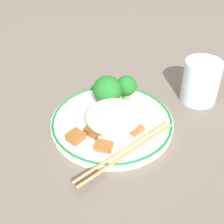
{
  "coord_description": "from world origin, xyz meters",
  "views": [
    {
      "loc": [
        0.08,
        0.44,
        0.39
      ],
      "look_at": [
        0.0,
        0.0,
        0.03
      ],
      "focal_mm": 50.0,
      "sensor_mm": 36.0,
      "label": 1
    }
  ],
  "objects_px": {
    "plate": "(112,122)",
    "drinking_glass": "(201,81)",
    "chopsticks": "(126,151)",
    "broccoli_back_left": "(127,86)",
    "broccoli_back_center": "(110,90)"
  },
  "relations": [
    {
      "from": "broccoli_back_left",
      "to": "drinking_glass",
      "type": "height_order",
      "value": "drinking_glass"
    },
    {
      "from": "plate",
      "to": "drinking_glass",
      "type": "bearing_deg",
      "value": -164.58
    },
    {
      "from": "plate",
      "to": "broccoli_back_center",
      "type": "bearing_deg",
      "value": -94.56
    },
    {
      "from": "plate",
      "to": "chopsticks",
      "type": "bearing_deg",
      "value": 96.15
    },
    {
      "from": "broccoli_back_left",
      "to": "drinking_glass",
      "type": "xyz_separation_m",
      "value": [
        -0.15,
        0.01,
        0.0
      ]
    },
    {
      "from": "plate",
      "to": "broccoli_back_left",
      "type": "height_order",
      "value": "broccoli_back_left"
    },
    {
      "from": "drinking_glass",
      "to": "plate",
      "type": "bearing_deg",
      "value": 15.42
    },
    {
      "from": "plate",
      "to": "drinking_glass",
      "type": "xyz_separation_m",
      "value": [
        -0.19,
        -0.05,
        0.04
      ]
    },
    {
      "from": "broccoli_back_center",
      "to": "drinking_glass",
      "type": "distance_m",
      "value": 0.19
    },
    {
      "from": "chopsticks",
      "to": "broccoli_back_left",
      "type": "bearing_deg",
      "value": -101.73
    },
    {
      "from": "broccoli_back_center",
      "to": "chopsticks",
      "type": "relative_size",
      "value": 0.33
    },
    {
      "from": "broccoli_back_center",
      "to": "broccoli_back_left",
      "type": "bearing_deg",
      "value": -161.94
    },
    {
      "from": "broccoli_back_center",
      "to": "chopsticks",
      "type": "height_order",
      "value": "broccoli_back_center"
    },
    {
      "from": "chopsticks",
      "to": "drinking_glass",
      "type": "distance_m",
      "value": 0.23
    },
    {
      "from": "broccoli_back_center",
      "to": "drinking_glass",
      "type": "height_order",
      "value": "drinking_glass"
    }
  ]
}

